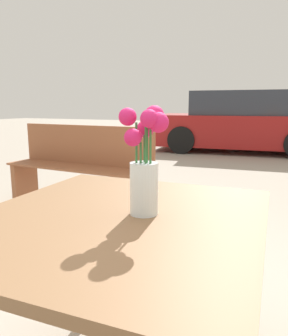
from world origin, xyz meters
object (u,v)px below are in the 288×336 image
object	(u,v)px
table_front	(118,242)
flower_vase	(145,167)
parked_car	(240,123)
bench_middle	(81,164)

from	to	relation	value
table_front	flower_vase	world-z (taller)	flower_vase
parked_car	flower_vase	bearing A→B (deg)	-83.88
flower_vase	parked_car	bearing A→B (deg)	96.12
table_front	flower_vase	xyz separation A→B (m)	(0.07, 0.04, 0.24)
table_front	parked_car	distance (m)	7.00
table_front	flower_vase	bearing A→B (deg)	28.91
flower_vase	parked_car	xyz separation A→B (m)	(-0.74, 6.93, -0.22)
table_front	bench_middle	xyz separation A→B (m)	(-1.47, 1.86, -0.16)
bench_middle	parked_car	xyz separation A→B (m)	(0.80, 5.11, 0.18)
flower_vase	bench_middle	xyz separation A→B (m)	(-1.54, 1.82, -0.41)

